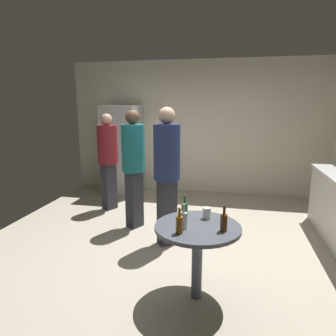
% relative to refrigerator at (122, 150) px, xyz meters
% --- Properties ---
extents(ground_plane, '(5.20, 5.20, 0.10)m').
position_rel_refrigerator_xyz_m(ground_plane, '(1.50, -2.20, -0.95)').
color(ground_plane, '#B2A893').
extents(wall_back, '(5.32, 0.06, 2.70)m').
position_rel_refrigerator_xyz_m(wall_back, '(1.50, 0.43, 0.45)').
color(wall_back, silver).
rests_on(wall_back, ground_plane).
extents(refrigerator, '(0.70, 0.68, 1.80)m').
position_rel_refrigerator_xyz_m(refrigerator, '(0.00, 0.00, 0.00)').
color(refrigerator, silver).
rests_on(refrigerator, ground_plane).
extents(foreground_table, '(0.80, 0.80, 0.73)m').
position_rel_refrigerator_xyz_m(foreground_table, '(1.93, -3.22, -0.27)').
color(foreground_table, '#4C515B').
rests_on(foreground_table, ground_plane).
extents(beer_bottle_amber, '(0.06, 0.06, 0.23)m').
position_rel_refrigerator_xyz_m(beer_bottle_amber, '(1.79, -3.42, -0.08)').
color(beer_bottle_amber, '#8C5919').
rests_on(beer_bottle_amber, foreground_table).
extents(beer_bottle_brown, '(0.06, 0.06, 0.23)m').
position_rel_refrigerator_xyz_m(beer_bottle_brown, '(2.16, -3.30, -0.08)').
color(beer_bottle_brown, '#593314').
rests_on(beer_bottle_brown, foreground_table).
extents(beer_bottle_green, '(0.06, 0.06, 0.23)m').
position_rel_refrigerator_xyz_m(beer_bottle_green, '(1.78, -3.06, -0.08)').
color(beer_bottle_green, '#26662D').
rests_on(beer_bottle_green, foreground_table).
extents(beer_bottle_clear, '(0.06, 0.06, 0.23)m').
position_rel_refrigerator_xyz_m(beer_bottle_clear, '(1.81, -3.32, -0.08)').
color(beer_bottle_clear, silver).
rests_on(beer_bottle_clear, foreground_table).
extents(plastic_cup_white, '(0.08, 0.08, 0.11)m').
position_rel_refrigerator_xyz_m(plastic_cup_white, '(1.99, -3.03, -0.11)').
color(plastic_cup_white, white).
rests_on(plastic_cup_white, foreground_table).
extents(person_in_teal_shirt, '(0.46, 0.46, 1.75)m').
position_rel_refrigerator_xyz_m(person_in_teal_shirt, '(0.81, -1.69, 0.13)').
color(person_in_teal_shirt, '#2D2D38').
rests_on(person_in_teal_shirt, ground_plane).
extents(person_in_navy_shirt, '(0.48, 0.48, 1.80)m').
position_rel_refrigerator_xyz_m(person_in_navy_shirt, '(1.41, -2.16, 0.16)').
color(person_in_navy_shirt, '#2D2D38').
rests_on(person_in_navy_shirt, ground_plane).
extents(person_in_maroon_shirt, '(0.47, 0.47, 1.67)m').
position_rel_refrigerator_xyz_m(person_in_maroon_shirt, '(0.12, -1.01, 0.08)').
color(person_in_maroon_shirt, '#2D2D38').
rests_on(person_in_maroon_shirt, ground_plane).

